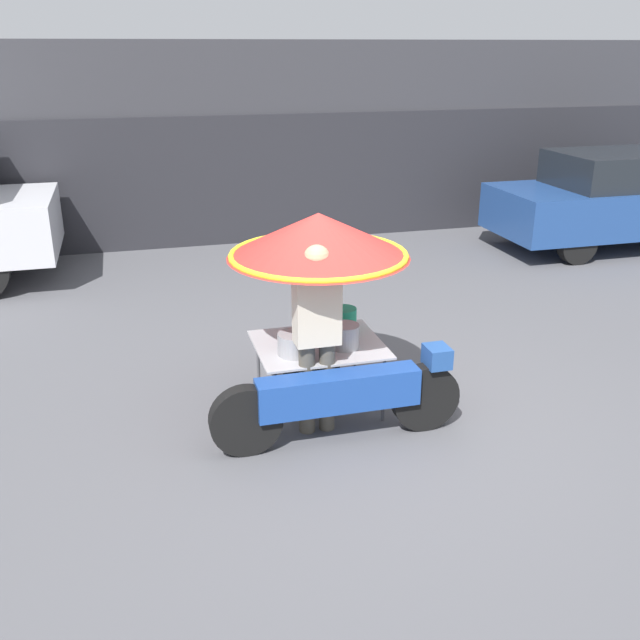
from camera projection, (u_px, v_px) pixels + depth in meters
The scene contains 5 objects.
ground_plane at pixel (367, 424), 6.41m from camera, with size 36.00×36.00×0.00m, color #56565B.
shopfront_building at pixel (231, 139), 12.65m from camera, with size 28.00×2.06×3.28m.
vendor_motorcycle_cart at pixel (322, 270), 6.16m from camera, with size 2.19×1.60×1.85m.
vendor_person at pixel (317, 330), 5.99m from camera, with size 0.38×0.23×1.69m.
parked_car at pixel (628, 199), 11.85m from camera, with size 4.65×1.72×1.58m.
Camera 1 is at (-1.90, -5.33, 3.19)m, focal length 40.00 mm.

